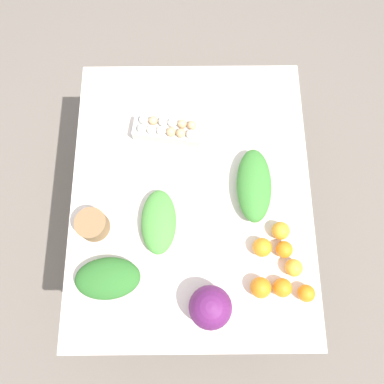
% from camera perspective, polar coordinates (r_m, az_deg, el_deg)
% --- Properties ---
extents(ground_plane, '(8.00, 8.00, 0.00)m').
position_cam_1_polar(ground_plane, '(2.29, 0.00, -5.49)').
color(ground_plane, '#70665B').
extents(dining_table, '(1.27, 1.02, 0.72)m').
position_cam_1_polar(dining_table, '(1.68, 0.00, -1.10)').
color(dining_table, silver).
rests_on(dining_table, ground_plane).
extents(cabbage_purple, '(0.16, 0.16, 0.16)m').
position_cam_1_polar(cabbage_purple, '(1.44, 2.96, -17.15)').
color(cabbage_purple, '#601E5B').
rests_on(cabbage_purple, dining_table).
extents(egg_carton, '(0.14, 0.31, 0.09)m').
position_cam_1_polar(egg_carton, '(1.66, -3.66, 9.44)').
color(egg_carton, '#B7B7B2').
rests_on(egg_carton, dining_table).
extents(paper_bag, '(0.13, 0.13, 0.09)m').
position_cam_1_polar(paper_bag, '(1.56, -14.79, -4.86)').
color(paper_bag, olive).
rests_on(paper_bag, dining_table).
extents(greens_bunch_chard, '(0.32, 0.16, 0.10)m').
position_cam_1_polar(greens_bunch_chard, '(1.57, 9.55, 1.05)').
color(greens_bunch_chard, '#3D8433').
rests_on(greens_bunch_chard, dining_table).
extents(greens_bunch_beet_tops, '(0.27, 0.14, 0.08)m').
position_cam_1_polar(greens_bunch_beet_tops, '(1.52, -4.96, -4.52)').
color(greens_bunch_beet_tops, '#4C933D').
rests_on(greens_bunch_beet_tops, dining_table).
extents(greens_bunch_scallion, '(0.18, 0.26, 0.08)m').
position_cam_1_polar(greens_bunch_scallion, '(1.52, -12.59, -12.71)').
color(greens_bunch_scallion, '#2D6B28').
rests_on(greens_bunch_scallion, dining_table).
extents(orange_0, '(0.07, 0.07, 0.07)m').
position_cam_1_polar(orange_0, '(1.55, 14.01, -8.49)').
color(orange_0, orange).
rests_on(orange_0, dining_table).
extents(orange_1, '(0.07, 0.07, 0.07)m').
position_cam_1_polar(orange_1, '(1.55, 15.38, -11.07)').
color(orange_1, '#F9A833').
rests_on(orange_1, dining_table).
extents(orange_2, '(0.08, 0.08, 0.08)m').
position_cam_1_polar(orange_2, '(1.53, 10.76, -8.29)').
color(orange_2, orange).
rests_on(orange_2, dining_table).
extents(orange_3, '(0.07, 0.07, 0.07)m').
position_cam_1_polar(orange_3, '(1.55, 17.15, -14.54)').
color(orange_3, orange).
rests_on(orange_3, dining_table).
extents(orange_4, '(0.08, 0.08, 0.08)m').
position_cam_1_polar(orange_4, '(1.51, 10.55, -14.13)').
color(orange_4, orange).
rests_on(orange_4, dining_table).
extents(orange_5, '(0.07, 0.07, 0.07)m').
position_cam_1_polar(orange_5, '(1.56, 13.49, -5.75)').
color(orange_5, orange).
rests_on(orange_5, dining_table).
extents(orange_6, '(0.07, 0.07, 0.07)m').
position_cam_1_polar(orange_6, '(1.53, 13.73, -13.98)').
color(orange_6, orange).
rests_on(orange_6, dining_table).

